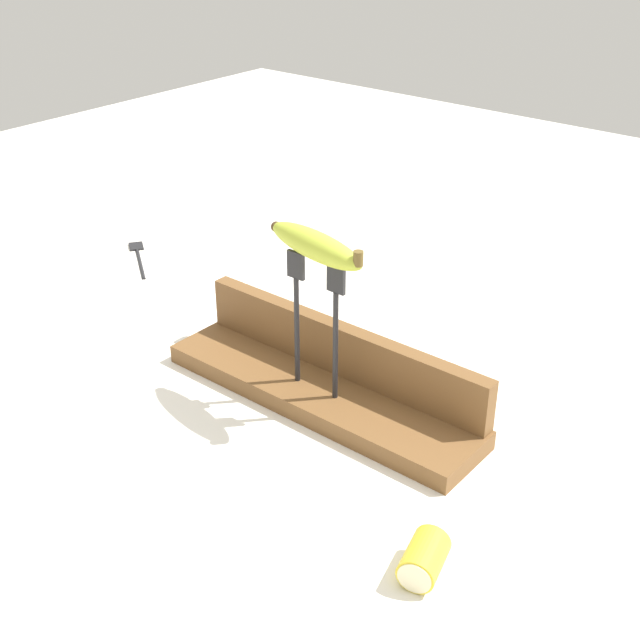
{
  "coord_description": "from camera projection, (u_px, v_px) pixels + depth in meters",
  "views": [
    {
      "loc": [
        0.6,
        -0.73,
        0.64
      ],
      "look_at": [
        0.0,
        0.0,
        0.13
      ],
      "focal_mm": 47.3,
      "sensor_mm": 36.0,
      "label": 1
    }
  ],
  "objects": [
    {
      "name": "banana_chunk_near",
      "position": [
        252.0,
        307.0,
        1.34
      ],
      "size": [
        0.05,
        0.06,
        0.04
      ],
      "color": "yellow",
      "rests_on": "ground"
    },
    {
      "name": "fork_fallen_near",
      "position": [
        138.0,
        254.0,
        1.56
      ],
      "size": [
        0.15,
        0.11,
        0.01
      ],
      "color": "black",
      "rests_on": "ground"
    },
    {
      "name": "board_backstop",
      "position": [
        341.0,
        349.0,
        1.14
      ],
      "size": [
        0.46,
        0.02,
        0.07
      ],
      "primitive_type": "cube",
      "color": "brown",
      "rests_on": "wooden_board"
    },
    {
      "name": "wooden_board",
      "position": [
        320.0,
        394.0,
        1.13
      ],
      "size": [
        0.47,
        0.11,
        0.03
      ],
      "primitive_type": "cube",
      "color": "brown",
      "rests_on": "ground"
    },
    {
      "name": "banana_chunk_far",
      "position": [
        424.0,
        559.0,
        0.85
      ],
      "size": [
        0.05,
        0.07,
        0.04
      ],
      "color": "yellow",
      "rests_on": "ground"
    },
    {
      "name": "ground_plane",
      "position": [
        320.0,
        402.0,
        1.14
      ],
      "size": [
        3.0,
        3.0,
        0.0
      ],
      "primitive_type": "plane",
      "color": "white"
    },
    {
      "name": "fork_stand_center",
      "position": [
        316.0,
        314.0,
        1.07
      ],
      "size": [
        0.09,
        0.01,
        0.19
      ],
      "color": "black",
      "rests_on": "wooden_board"
    },
    {
      "name": "banana_raised_center",
      "position": [
        316.0,
        245.0,
        1.02
      ],
      "size": [
        0.17,
        0.07,
        0.04
      ],
      "color": "#B2C138",
      "rests_on": "fork_stand_center"
    }
  ]
}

